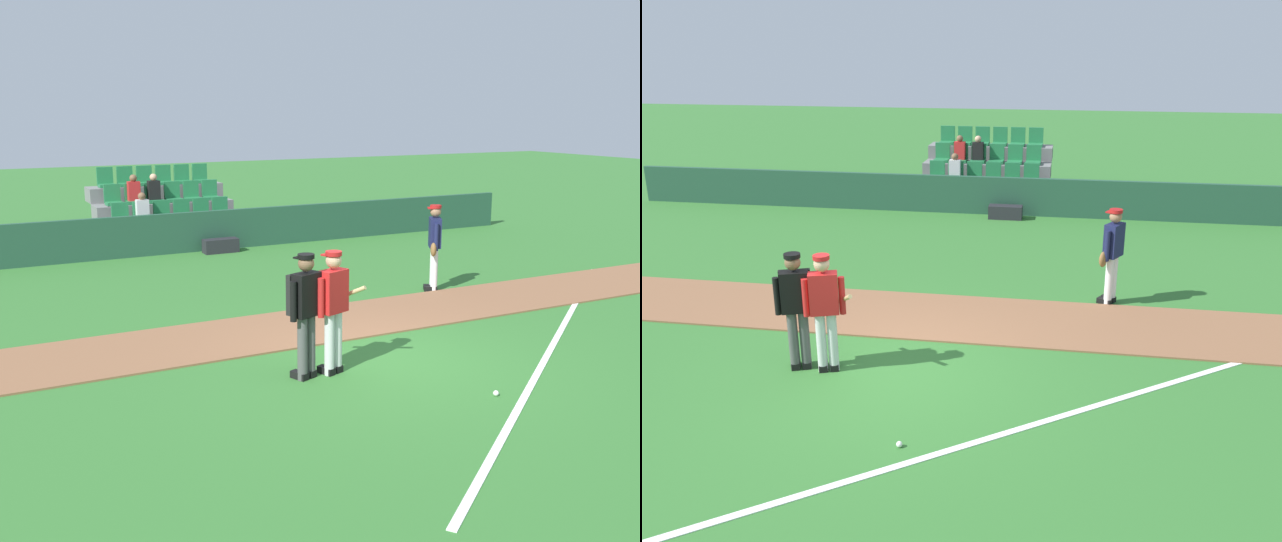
{
  "view_description": "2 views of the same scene",
  "coord_description": "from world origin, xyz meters",
  "views": [
    {
      "loc": [
        -5.52,
        -8.85,
        3.68
      ],
      "look_at": [
        0.21,
        2.28,
        0.91
      ],
      "focal_mm": 41.62,
      "sensor_mm": 36.0,
      "label": 1
    },
    {
      "loc": [
        2.5,
        -8.34,
        4.51
      ],
      "look_at": [
        0.87,
        1.48,
        1.08
      ],
      "focal_mm": 37.33,
      "sensor_mm": 36.0,
      "label": 2
    }
  ],
  "objects": [
    {
      "name": "ground_plane",
      "position": [
        0.0,
        0.0,
        0.0
      ],
      "size": [
        80.0,
        80.0,
        0.0
      ],
      "primitive_type": "plane",
      "color": "#33702D"
    },
    {
      "name": "infield_dirt_path",
      "position": [
        0.0,
        2.09,
        0.01
      ],
      "size": [
        28.0,
        2.02,
        0.03
      ],
      "primitive_type": "cube",
      "color": "brown",
      "rests_on": "ground"
    },
    {
      "name": "foul_line_chalk",
      "position": [
        3.0,
        -0.5,
        0.01
      ],
      "size": [
        9.62,
        7.34,
        0.01
      ],
      "primitive_type": "cube",
      "rotation": [
        0.0,
        0.0,
        0.65
      ],
      "color": "white",
      "rests_on": "ground"
    },
    {
      "name": "dugout_fence",
      "position": [
        0.0,
        9.51,
        0.52
      ],
      "size": [
        20.0,
        0.16,
        1.04
      ],
      "primitive_type": "cube",
      "color": "#234C38",
      "rests_on": "ground"
    },
    {
      "name": "stadium_bleachers",
      "position": [
        -0.01,
        11.38,
        0.61
      ],
      "size": [
        3.9,
        2.95,
        2.05
      ],
      "color": "slate",
      "rests_on": "ground"
    },
    {
      "name": "batter_red_jersey",
      "position": [
        -0.81,
        -0.11,
        0.97
      ],
      "size": [
        0.74,
        0.68,
        1.76
      ],
      "color": "silver",
      "rests_on": "ground"
    },
    {
      "name": "umpire_home_plate",
      "position": [
        -1.25,
        -0.1,
        1.0
      ],
      "size": [
        0.56,
        0.41,
        1.76
      ],
      "color": "#4C4C4C",
      "rests_on": "ground"
    },
    {
      "name": "runner_navy_jersey",
      "position": [
        3.3,
        3.22,
        0.96
      ],
      "size": [
        0.47,
        0.59,
        1.76
      ],
      "color": "white",
      "rests_on": "ground"
    },
    {
      "name": "baseball",
      "position": [
        0.67,
        -1.83,
        0.04
      ],
      "size": [
        0.07,
        0.07,
        0.07
      ],
      "primitive_type": "sphere",
      "color": "white",
      "rests_on": "ground"
    },
    {
      "name": "equipment_bag",
      "position": [
        0.81,
        9.06,
        0.18
      ],
      "size": [
        0.9,
        0.36,
        0.36
      ],
      "primitive_type": "cube",
      "color": "#232328",
      "rests_on": "ground"
    }
  ]
}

